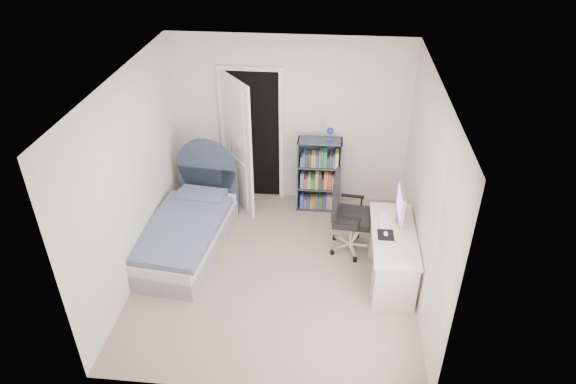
# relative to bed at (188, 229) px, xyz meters

# --- Properties ---
(room_shell) EXTENTS (3.50, 3.70, 2.60)m
(room_shell) POSITION_rel_bed_xyz_m (1.23, -0.40, 0.98)
(room_shell) COLOR gray
(room_shell) RESTS_ON ground
(door) EXTENTS (0.92, 0.68, 2.06)m
(door) POSITION_rel_bed_xyz_m (0.57, 1.17, 0.77)
(door) COLOR black
(door) RESTS_ON ground
(bed) EXTENTS (1.10, 2.00, 1.18)m
(bed) POSITION_rel_bed_xyz_m (0.00, 0.00, 0.00)
(bed) COLOR gray
(bed) RESTS_ON ground
(nightstand) EXTENTS (0.37, 0.37, 0.55)m
(nightstand) POSITION_rel_bed_xyz_m (0.14, 1.22, 0.09)
(nightstand) COLOR tan
(nightstand) RESTS_ON ground
(floor_lamp) EXTENTS (0.19, 0.19, 1.35)m
(floor_lamp) POSITION_rel_bed_xyz_m (0.42, 1.16, 0.28)
(floor_lamp) COLOR silver
(floor_lamp) RESTS_ON ground
(bookcase) EXTENTS (0.63, 0.27, 1.33)m
(bookcase) POSITION_rel_bed_xyz_m (1.70, 1.11, 0.26)
(bookcase) COLOR #373E4B
(bookcase) RESTS_ON ground
(desk) EXTENTS (0.53, 1.32, 1.08)m
(desk) POSITION_rel_bed_xyz_m (2.65, -0.33, 0.09)
(desk) COLOR beige
(desk) RESTS_ON ground
(office_chair) EXTENTS (0.57, 0.59, 1.10)m
(office_chair) POSITION_rel_bed_xyz_m (2.07, 0.16, 0.34)
(office_chair) COLOR silver
(office_chair) RESTS_ON ground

